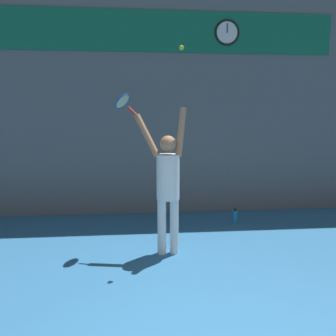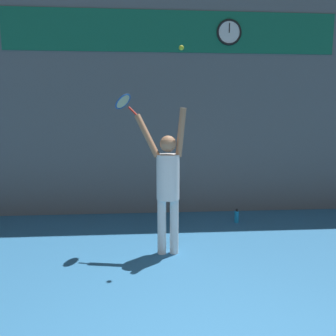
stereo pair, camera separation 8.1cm
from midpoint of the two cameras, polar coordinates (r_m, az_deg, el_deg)
name	(u,v)px [view 1 (the left image)]	position (r m, az deg, el deg)	size (l,w,h in m)	color
back_wall	(171,94)	(6.86, 0.13, 12.83)	(18.00, 0.10, 5.00)	slate
sponsor_banner	(171,31)	(6.98, 0.18, 22.69)	(6.58, 0.02, 0.79)	#146B4C
scoreboard_clock	(227,33)	(7.16, 9.90, 22.23)	(0.51, 0.05, 0.51)	white
tennis_player	(168,181)	(4.77, -0.55, -2.30)	(0.77, 0.46, 2.16)	white
tennis_racket	(123,102)	(5.03, -8.24, 11.26)	(0.39, 0.35, 0.34)	red
tennis_ball	(181,48)	(4.73, 1.83, 20.19)	(0.07, 0.07, 0.07)	#CCDB2D
water_bottle	(235,216)	(6.56, 11.25, -8.21)	(0.09, 0.09, 0.27)	#198CCC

